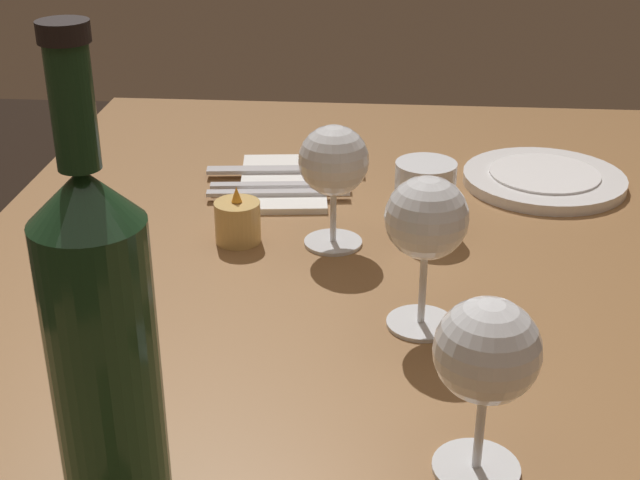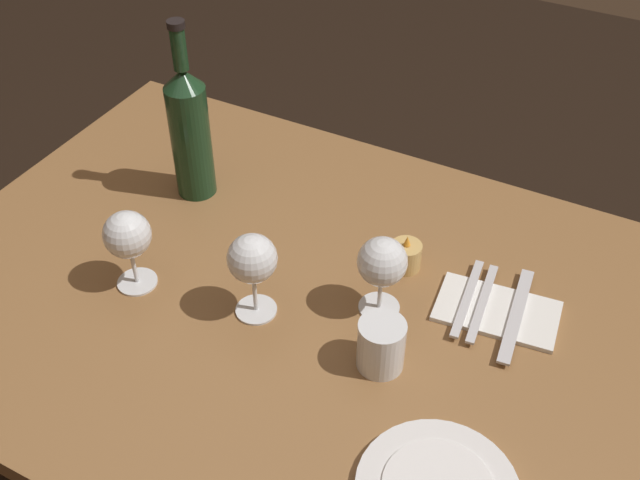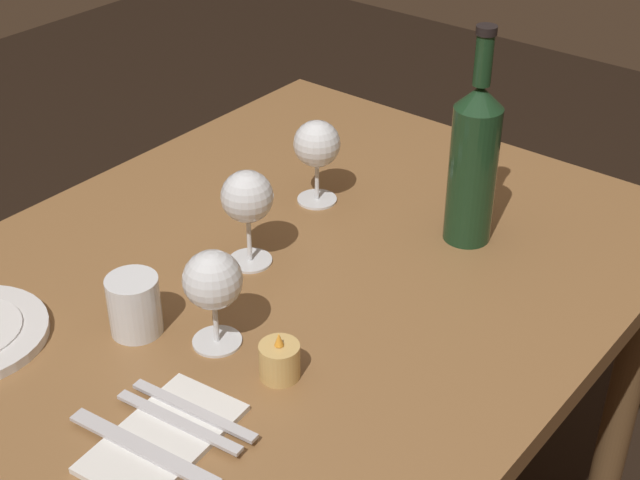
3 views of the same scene
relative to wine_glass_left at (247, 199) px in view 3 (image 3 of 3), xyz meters
name	(u,v)px [view 3 (image 3 of 3)]	position (x,y,z in m)	size (l,w,h in m)	color
dining_table	(255,343)	(0.06, 0.06, -0.20)	(1.30, 0.90, 0.74)	olive
wine_glass_left	(247,199)	(0.00, 0.00, 0.00)	(0.08, 0.08, 0.15)	white
wine_glass_right	(317,146)	(-0.21, -0.04, -0.01)	(0.08, 0.08, 0.14)	white
wine_glass_centre	(213,282)	(0.17, 0.10, -0.01)	(0.08, 0.08, 0.14)	white
wine_bottle	(474,160)	(-0.26, 0.22, 0.03)	(0.07, 0.07, 0.34)	#19381E
water_tumbler	(135,307)	(0.22, -0.01, -0.07)	(0.07, 0.07, 0.08)	white
votive_candle	(280,362)	(0.17, 0.20, -0.09)	(0.05, 0.05, 0.07)	#DBB266
folded_napkin	(163,438)	(0.34, 0.17, -0.10)	(0.20, 0.13, 0.01)	white
fork_inner	(178,422)	(0.31, 0.17, -0.10)	(0.03, 0.18, 0.00)	silver
fork_outer	(194,410)	(0.29, 0.17, -0.10)	(0.03, 0.18, 0.00)	silver
table_knife	(143,449)	(0.37, 0.17, -0.10)	(0.04, 0.21, 0.00)	silver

